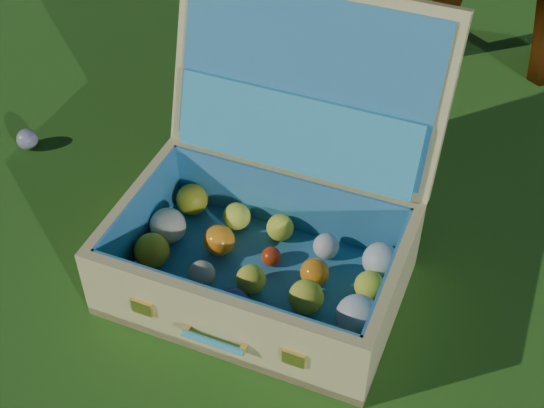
{
  "coord_description": "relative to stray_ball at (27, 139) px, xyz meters",
  "views": [
    {
      "loc": [
        0.56,
        -1.25,
        1.35
      ],
      "look_at": [
        0.09,
        -0.11,
        0.19
      ],
      "focal_mm": 50.0,
      "sensor_mm": 36.0,
      "label": 1
    }
  ],
  "objects": [
    {
      "name": "stray_ball",
      "position": [
        0.0,
        0.0,
        0.0
      ],
      "size": [
        0.06,
        0.06,
        0.06
      ],
      "primitive_type": "sphere",
      "color": "#3A5998",
      "rests_on": "ground"
    },
    {
      "name": "ground",
      "position": [
        0.72,
        -0.03,
        -0.03
      ],
      "size": [
        60.0,
        60.0,
        0.0
      ],
      "primitive_type": "plane",
      "color": "#215114",
      "rests_on": "ground"
    },
    {
      "name": "suitcase",
      "position": [
        0.8,
        -0.13,
        0.14
      ],
      "size": [
        0.65,
        0.63,
        0.6
      ],
      "rotation": [
        0.0,
        0.0,
        0.01
      ],
      "color": "#D5C072",
      "rests_on": "ground"
    }
  ]
}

